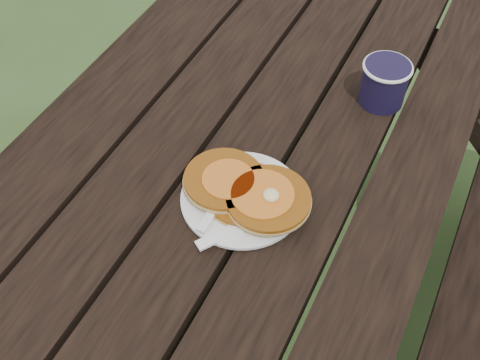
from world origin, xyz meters
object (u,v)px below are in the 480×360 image
at_px(picnic_table, 231,283).
at_px(coffee_cup, 385,81).
at_px(pancake_stack, 247,191).
at_px(plate, 242,199).

height_order(picnic_table, coffee_cup, coffee_cup).
relative_size(pancake_stack, coffee_cup, 2.36).
height_order(plate, pancake_stack, pancake_stack).
bearing_deg(coffee_cup, plate, -111.17).
bearing_deg(coffee_cup, pancake_stack, -110.54).
bearing_deg(plate, pancake_stack, 41.62).
height_order(picnic_table, pancake_stack, pancake_stack).
bearing_deg(picnic_table, plate, -41.81).
distance_m(plate, pancake_stack, 0.02).
distance_m(picnic_table, plate, 0.39).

